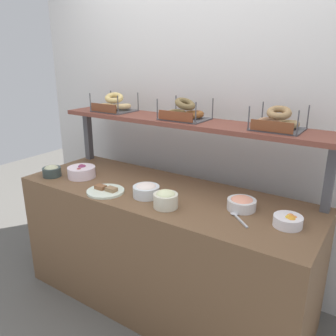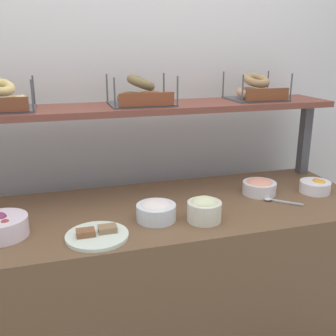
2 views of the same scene
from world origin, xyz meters
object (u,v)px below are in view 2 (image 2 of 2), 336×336
(bagel_basket_plain, at_px, (0,100))
(bagel_basket_cinnamon_raisin, at_px, (141,95))
(bowl_lox_spread, at_px, (259,187))
(bagel_basket_everything, at_px, (256,91))
(bowl_fruit_salad, at_px, (316,186))
(bowl_beet_salad, at_px, (2,226))
(serving_spoon_near_plate, at_px, (277,201))
(bowl_cream_cheese, at_px, (156,210))
(bowl_potato_salad, at_px, (204,209))
(serving_plate_white, at_px, (97,235))

(bagel_basket_plain, bearing_deg, bagel_basket_cinnamon_raisin, -0.06)
(bowl_lox_spread, distance_m, bagel_basket_cinnamon_raisin, 0.73)
(bagel_basket_plain, xyz_separation_m, bagel_basket_everything, (1.25, 0.01, -0.00))
(bowl_fruit_salad, height_order, bagel_basket_cinnamon_raisin, bagel_basket_cinnamon_raisin)
(bowl_beet_salad, distance_m, bagel_basket_cinnamon_raisin, 0.86)
(serving_spoon_near_plate, bearing_deg, bagel_basket_plain, 163.11)
(bowl_beet_salad, relative_size, bowl_cream_cheese, 1.19)
(bowl_lox_spread, bearing_deg, bowl_beet_salad, -173.83)
(serving_spoon_near_plate, distance_m, bagel_basket_plain, 1.33)
(bowl_lox_spread, distance_m, serving_spoon_near_plate, 0.13)
(bowl_cream_cheese, xyz_separation_m, bagel_basket_everything, (0.65, 0.41, 0.43))
(bowl_lox_spread, relative_size, bagel_basket_cinnamon_raisin, 0.54)
(bowl_cream_cheese, distance_m, bowl_fruit_salad, 0.85)
(bowl_potato_salad, bearing_deg, bowl_lox_spread, 29.97)
(bowl_potato_salad, xyz_separation_m, bowl_fruit_salad, (0.66, 0.16, -0.02))
(bowl_lox_spread, bearing_deg, bowl_cream_cheese, -164.89)
(bowl_fruit_salad, xyz_separation_m, serving_spoon_near_plate, (-0.25, -0.06, -0.03))
(bowl_lox_spread, bearing_deg, bowl_potato_salad, -150.03)
(bowl_beet_salad, bearing_deg, bagel_basket_everything, 16.77)
(bowl_potato_salad, distance_m, bowl_fruit_salad, 0.68)
(serving_plate_white, bearing_deg, serving_spoon_near_plate, 8.29)
(bowl_beet_salad, relative_size, bowl_potato_salad, 1.38)
(bagel_basket_plain, bearing_deg, bowl_fruit_salad, -11.79)
(bowl_cream_cheese, bearing_deg, bowl_potato_salad, -18.64)
(bowl_potato_salad, relative_size, bagel_basket_cinnamon_raisin, 0.47)
(serving_plate_white, xyz_separation_m, serving_spoon_near_plate, (0.85, 0.12, -0.00))
(bowl_cream_cheese, bearing_deg, bowl_fruit_salad, 6.20)
(bagel_basket_everything, bearing_deg, bagel_basket_cinnamon_raisin, -178.84)
(bowl_potato_salad, xyz_separation_m, serving_plate_white, (-0.45, -0.03, -0.04))
(bagel_basket_everything, bearing_deg, serving_spoon_near_plate, -99.03)
(bowl_beet_salad, height_order, bagel_basket_cinnamon_raisin, bagel_basket_cinnamon_raisin)
(bowl_fruit_salad, distance_m, serving_plate_white, 1.12)
(bagel_basket_plain, height_order, bagel_basket_cinnamon_raisin, bagel_basket_cinnamon_raisin)
(serving_plate_white, bearing_deg, bowl_potato_salad, 3.55)
(bowl_potato_salad, bearing_deg, bagel_basket_plain, 149.83)
(bagel_basket_cinnamon_raisin, height_order, bagel_basket_everything, bagel_basket_cinnamon_raisin)
(bowl_potato_salad, relative_size, serving_spoon_near_plate, 0.99)
(bowl_beet_salad, height_order, bowl_potato_salad, bowl_potato_salad)
(bowl_fruit_salad, bearing_deg, bagel_basket_plain, 168.21)
(bowl_beet_salad, xyz_separation_m, bowl_cream_cheese, (0.61, -0.03, 0.00))
(serving_spoon_near_plate, relative_size, bagel_basket_everything, 0.51)
(bowl_lox_spread, bearing_deg, bagel_basket_everything, 71.25)
(bagel_basket_everything, bearing_deg, bowl_lox_spread, -108.75)
(serving_plate_white, relative_size, serving_spoon_near_plate, 1.66)
(bagel_basket_everything, bearing_deg, serving_plate_white, -151.37)
(bowl_fruit_salad, bearing_deg, bowl_beet_salad, -177.41)
(bowl_fruit_salad, bearing_deg, bagel_basket_everything, 121.84)
(serving_spoon_near_plate, relative_size, bagel_basket_plain, 0.50)
(bowl_potato_salad, height_order, bowl_lox_spread, bowl_potato_salad)
(bagel_basket_cinnamon_raisin, bearing_deg, bowl_fruit_salad, -20.29)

